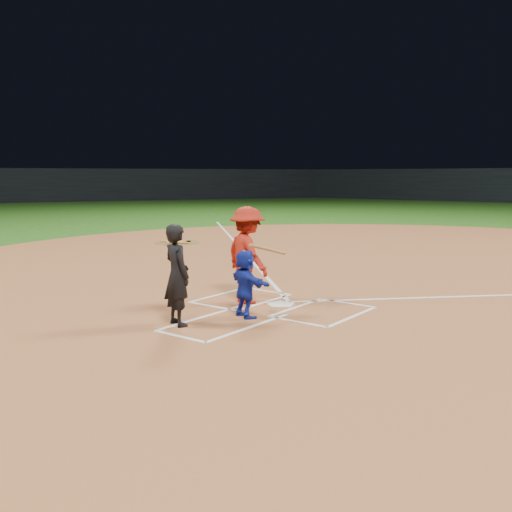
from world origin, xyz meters
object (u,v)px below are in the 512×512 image
Objects in this scene: home_plate at (280,304)px; catcher at (246,284)px; batter_at_plate at (247,255)px; umpire at (177,275)px; on_deck_circle at (177,242)px.

home_plate is 1.33m from catcher.
home_plate is 1.17m from batter_at_plate.
batter_at_plate is at bearing 18.95° from home_plate.
umpire is (-0.53, -2.30, 0.85)m from home_plate.
catcher is at bearing 92.65° from home_plate.
batter_at_plate is (8.40, -6.47, 0.95)m from on_deck_circle.
on_deck_circle is 11.77m from catcher.
batter_at_plate is (-0.70, 0.96, 0.35)m from catcher.
home_plate is at bearing -34.64° from on_deck_circle.
catcher is at bearing -39.24° from on_deck_circle.
batter_at_plate reaches higher than home_plate.
home_plate is 0.49× the size of catcher.
batter_at_plate is at bearing -31.98° from catcher.
umpire is (-0.59, -1.12, 0.25)m from catcher.
batter_at_plate is (-0.12, 2.08, 0.10)m from umpire.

